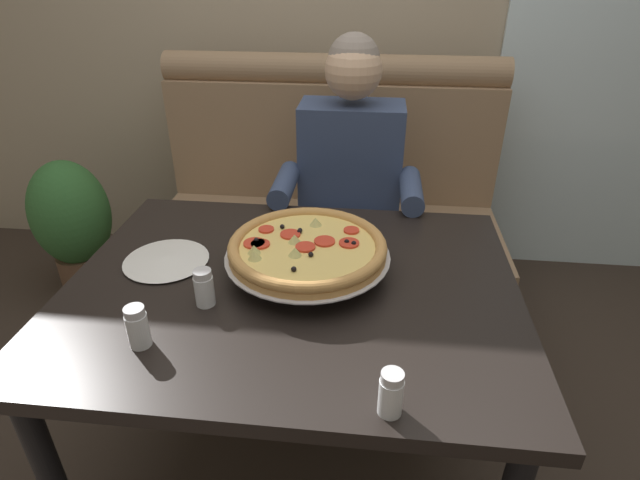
{
  "coord_description": "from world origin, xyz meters",
  "views": [
    {
      "loc": [
        0.2,
        -1.12,
        1.51
      ],
      "look_at": [
        0.07,
        0.03,
        0.85
      ],
      "focal_mm": 28.41,
      "sensor_mm": 36.0,
      "label": 1
    }
  ],
  "objects_px": {
    "shaker_pepper_flakes": "(138,329)",
    "shaker_parmesan": "(391,396)",
    "dining_table": "(292,308)",
    "plate_near_left": "(166,259)",
    "potted_plant": "(73,223)",
    "diner_main": "(349,191)",
    "booth_bench": "(326,228)",
    "shaker_oregano": "(204,290)",
    "pizza": "(307,248)"
  },
  "relations": [
    {
      "from": "booth_bench",
      "to": "pizza",
      "type": "distance_m",
      "value": 0.98
    },
    {
      "from": "shaker_pepper_flakes",
      "to": "plate_near_left",
      "type": "distance_m",
      "value": 0.36
    },
    {
      "from": "booth_bench",
      "to": "plate_near_left",
      "type": "distance_m",
      "value": 1.02
    },
    {
      "from": "booth_bench",
      "to": "shaker_parmesan",
      "type": "relative_size",
      "value": 15.31
    },
    {
      "from": "pizza",
      "to": "shaker_parmesan",
      "type": "relative_size",
      "value": 4.51
    },
    {
      "from": "shaker_oregano",
      "to": "booth_bench",
      "type": "bearing_deg",
      "value": 79.24
    },
    {
      "from": "diner_main",
      "to": "pizza",
      "type": "distance_m",
      "value": 0.64
    },
    {
      "from": "booth_bench",
      "to": "potted_plant",
      "type": "height_order",
      "value": "booth_bench"
    },
    {
      "from": "pizza",
      "to": "booth_bench",
      "type": "bearing_deg",
      "value": 92.32
    },
    {
      "from": "booth_bench",
      "to": "shaker_parmesan",
      "type": "xyz_separation_m",
      "value": [
        0.26,
        -1.36,
        0.38
      ]
    },
    {
      "from": "diner_main",
      "to": "plate_near_left",
      "type": "relative_size",
      "value": 5.21
    },
    {
      "from": "shaker_oregano",
      "to": "shaker_parmesan",
      "type": "height_order",
      "value": "same"
    },
    {
      "from": "booth_bench",
      "to": "shaker_pepper_flakes",
      "type": "height_order",
      "value": "booth_bench"
    },
    {
      "from": "pizza",
      "to": "potted_plant",
      "type": "relative_size",
      "value": 0.65
    },
    {
      "from": "shaker_parmesan",
      "to": "potted_plant",
      "type": "xyz_separation_m",
      "value": [
        -1.47,
        1.29,
        -0.39
      ]
    },
    {
      "from": "diner_main",
      "to": "shaker_oregano",
      "type": "relative_size",
      "value": 12.73
    },
    {
      "from": "pizza",
      "to": "shaker_oregano",
      "type": "distance_m",
      "value": 0.3
    },
    {
      "from": "shaker_pepper_flakes",
      "to": "potted_plant",
      "type": "height_order",
      "value": "shaker_pepper_flakes"
    },
    {
      "from": "booth_bench",
      "to": "pizza",
      "type": "bearing_deg",
      "value": -87.68
    },
    {
      "from": "diner_main",
      "to": "shaker_oregano",
      "type": "distance_m",
      "value": 0.86
    },
    {
      "from": "dining_table",
      "to": "shaker_pepper_flakes",
      "type": "bearing_deg",
      "value": -136.77
    },
    {
      "from": "dining_table",
      "to": "potted_plant",
      "type": "bearing_deg",
      "value": 144.07
    },
    {
      "from": "dining_table",
      "to": "shaker_oregano",
      "type": "xyz_separation_m",
      "value": [
        -0.2,
        -0.12,
        0.13
      ]
    },
    {
      "from": "dining_table",
      "to": "plate_near_left",
      "type": "distance_m",
      "value": 0.4
    },
    {
      "from": "potted_plant",
      "to": "dining_table",
      "type": "bearing_deg",
      "value": -35.93
    },
    {
      "from": "pizza",
      "to": "plate_near_left",
      "type": "bearing_deg",
      "value": 178.4
    },
    {
      "from": "dining_table",
      "to": "shaker_oregano",
      "type": "distance_m",
      "value": 0.27
    },
    {
      "from": "diner_main",
      "to": "shaker_oregano",
      "type": "height_order",
      "value": "diner_main"
    },
    {
      "from": "pizza",
      "to": "shaker_pepper_flakes",
      "type": "distance_m",
      "value": 0.48
    },
    {
      "from": "dining_table",
      "to": "shaker_pepper_flakes",
      "type": "relative_size",
      "value": 11.79
    },
    {
      "from": "shaker_parmesan",
      "to": "potted_plant",
      "type": "relative_size",
      "value": 0.14
    },
    {
      "from": "shaker_pepper_flakes",
      "to": "diner_main",
      "type": "bearing_deg",
      "value": 66.72
    },
    {
      "from": "dining_table",
      "to": "plate_near_left",
      "type": "height_order",
      "value": "plate_near_left"
    },
    {
      "from": "booth_bench",
      "to": "dining_table",
      "type": "xyz_separation_m",
      "value": [
        0.0,
        -0.95,
        0.25
      ]
    },
    {
      "from": "shaker_pepper_flakes",
      "to": "potted_plant",
      "type": "distance_m",
      "value": 1.53
    },
    {
      "from": "shaker_oregano",
      "to": "plate_near_left",
      "type": "xyz_separation_m",
      "value": [
        -0.18,
        0.18,
        -0.03
      ]
    },
    {
      "from": "shaker_parmesan",
      "to": "dining_table",
      "type": "bearing_deg",
      "value": 122.01
    },
    {
      "from": "shaker_pepper_flakes",
      "to": "dining_table",
      "type": "bearing_deg",
      "value": 43.23
    },
    {
      "from": "diner_main",
      "to": "plate_near_left",
      "type": "height_order",
      "value": "diner_main"
    },
    {
      "from": "shaker_oregano",
      "to": "pizza",
      "type": "bearing_deg",
      "value": 35.84
    },
    {
      "from": "shaker_pepper_flakes",
      "to": "plate_near_left",
      "type": "bearing_deg",
      "value": 102.27
    },
    {
      "from": "dining_table",
      "to": "plate_near_left",
      "type": "xyz_separation_m",
      "value": [
        -0.38,
        0.07,
        0.09
      ]
    },
    {
      "from": "diner_main",
      "to": "plate_near_left",
      "type": "distance_m",
      "value": 0.79
    },
    {
      "from": "dining_table",
      "to": "diner_main",
      "type": "bearing_deg",
      "value": 80.55
    },
    {
      "from": "booth_bench",
      "to": "diner_main",
      "type": "bearing_deg",
      "value": -66.94
    },
    {
      "from": "shaker_oregano",
      "to": "shaker_parmesan",
      "type": "relative_size",
      "value": 1.0
    },
    {
      "from": "shaker_pepper_flakes",
      "to": "shaker_parmesan",
      "type": "bearing_deg",
      "value": -13.33
    },
    {
      "from": "shaker_parmesan",
      "to": "plate_near_left",
      "type": "xyz_separation_m",
      "value": [
        -0.64,
        0.48,
        -0.03
      ]
    },
    {
      "from": "booth_bench",
      "to": "dining_table",
      "type": "height_order",
      "value": "booth_bench"
    },
    {
      "from": "plate_near_left",
      "to": "dining_table",
      "type": "bearing_deg",
      "value": -10.12
    }
  ]
}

